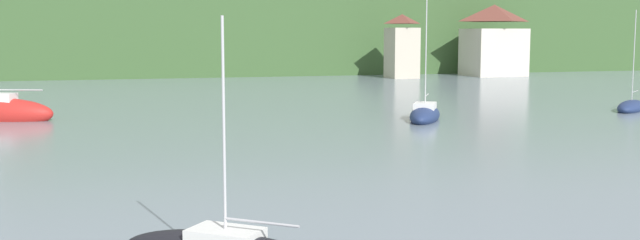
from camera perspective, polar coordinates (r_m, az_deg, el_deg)
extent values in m
cube|color=#38562D|center=(116.16, -12.44, 7.23)|extent=(352.00, 64.23, 12.78)
ellipsoid|color=#264223|center=(132.42, -21.28, 6.02)|extent=(246.40, 44.96, 30.68)
cube|color=#BCB29E|center=(83.92, 6.32, 5.15)|extent=(3.02, 3.43, 5.62)
pyramid|color=brown|center=(83.91, 6.35, 7.74)|extent=(3.17, 3.60, 1.06)
cube|color=beige|center=(90.23, 13.20, 5.10)|extent=(6.31, 5.62, 5.54)
pyramid|color=brown|center=(90.23, 13.28, 8.02)|extent=(6.62, 5.90, 1.97)
cylinder|color=#B7B7BC|center=(15.45, -7.41, -0.95)|extent=(0.06, 0.06, 4.80)
cylinder|color=#ADADB2|center=(15.39, -4.53, -7.87)|extent=(1.36, 1.13, 0.06)
cube|color=silver|center=(15.90, -7.29, -8.92)|extent=(1.77, 1.69, 0.35)
cylinder|color=#ADADB2|center=(46.00, -22.15, 2.16)|extent=(2.62, 1.09, 0.07)
ellipsoid|color=navy|center=(43.39, 8.08, 0.34)|extent=(4.16, 5.50, 1.16)
cylinder|color=#B7B7BC|center=(43.14, 8.16, 5.21)|extent=(0.06, 0.06, 6.74)
cylinder|color=#ADADB2|center=(44.13, 8.22, 1.91)|extent=(0.92, 1.50, 0.06)
cube|color=silver|center=(43.33, 8.09, 1.04)|extent=(1.88, 2.07, 0.44)
ellipsoid|color=navy|center=(52.26, 22.85, 0.90)|extent=(4.45, 4.05, 0.95)
cylinder|color=#B7B7BC|center=(52.07, 23.02, 4.48)|extent=(0.05, 0.05, 6.03)
cylinder|color=#ADADB2|center=(53.07, 23.09, 2.04)|extent=(1.42, 1.19, 0.05)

